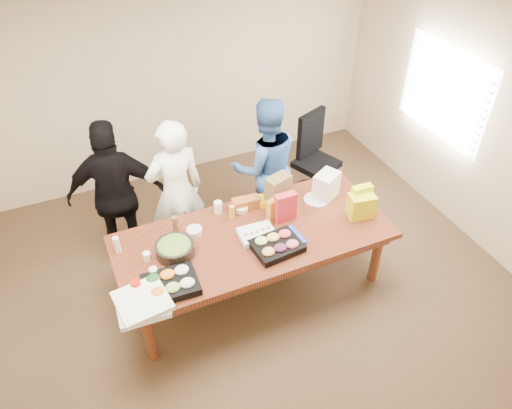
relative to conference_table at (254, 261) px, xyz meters
name	(u,v)px	position (x,y,z in m)	size (l,w,h in m)	color
floor	(254,285)	(0.00, 0.00, -0.39)	(5.50, 5.00, 0.02)	#47301E
ceiling	(253,45)	(0.00, 0.00, 2.33)	(5.50, 5.00, 0.02)	white
wall_back	(176,82)	(0.00, 2.50, 0.98)	(5.50, 0.04, 2.70)	beige
wall_right	(479,127)	(2.75, 0.00, 0.98)	(0.04, 5.00, 2.70)	beige
window_panel	(444,93)	(2.72, 0.60, 1.12)	(0.03, 1.40, 1.10)	white
window_blinds	(441,94)	(2.68, 0.60, 1.12)	(0.04, 1.36, 1.00)	beige
conference_table	(254,261)	(0.00, 0.00, 0.00)	(2.80, 1.20, 0.75)	#4C1C0F
office_chair	(317,161)	(1.40, 1.16, 0.18)	(0.57, 0.57, 1.11)	black
person_center	(176,191)	(-0.54, 0.86, 0.49)	(0.63, 0.42, 1.74)	white
person_right	(265,167)	(0.55, 0.91, 0.48)	(0.83, 0.65, 1.72)	#3460A3
person_left	(117,195)	(-1.14, 1.02, 0.52)	(1.04, 0.43, 1.78)	black
veggie_tray	(171,285)	(-0.96, -0.34, 0.41)	(0.49, 0.38, 0.07)	black
fruit_tray	(277,246)	(0.13, -0.27, 0.41)	(0.46, 0.36, 0.07)	black
sheet_cake	(257,234)	(0.03, -0.04, 0.41)	(0.36, 0.27, 0.06)	white
salad_bowl	(175,249)	(-0.80, 0.06, 0.44)	(0.38, 0.38, 0.12)	black
chip_bag_blue	(283,241)	(0.22, -0.23, 0.40)	(0.38, 0.29, 0.06)	#203BC0
chip_bag_red	(285,207)	(0.40, 0.09, 0.54)	(0.23, 0.09, 0.33)	red
chip_bag_yellow	(361,199)	(1.19, -0.11, 0.54)	(0.22, 0.09, 0.33)	#E3F706
chip_bag_orange	(274,209)	(0.30, 0.14, 0.50)	(0.16, 0.07, 0.26)	#C3761E
mayo_jar	(218,207)	(-0.20, 0.48, 0.44)	(0.09, 0.09, 0.14)	white
mustard_bottle	(232,212)	(-0.10, 0.32, 0.46)	(0.06, 0.06, 0.17)	gold
dressing_bottle	(175,224)	(-0.70, 0.37, 0.47)	(0.06, 0.06, 0.19)	brown
ranch_bottle	(117,245)	(-1.30, 0.31, 0.47)	(0.06, 0.06, 0.18)	beige
banana_bunch	(268,202)	(0.34, 0.37, 0.42)	(0.25, 0.14, 0.08)	#E0AE07
bread_loaf	(246,203)	(0.10, 0.43, 0.43)	(0.29, 0.13, 0.12)	brown
kraft_bag	(278,191)	(0.45, 0.36, 0.55)	(0.27, 0.16, 0.35)	brown
red_cup	(136,287)	(-1.25, -0.26, 0.44)	(0.09, 0.09, 0.12)	#C20B03
clear_cup_a	(154,273)	(-1.07, -0.15, 0.43)	(0.08, 0.08, 0.11)	white
clear_cup_b	(147,257)	(-1.07, 0.08, 0.42)	(0.07, 0.07, 0.10)	white
pizza_box_lower	(142,304)	(-1.25, -0.44, 0.40)	(0.43, 0.43, 0.05)	white
pizza_box_upper	(142,301)	(-1.24, -0.46, 0.45)	(0.43, 0.43, 0.05)	white
plate_a	(317,199)	(0.87, 0.24, 0.38)	(0.28, 0.28, 0.02)	white
plate_b	(278,202)	(0.46, 0.36, 0.38)	(0.25, 0.25, 0.02)	silver
dip_bowl_a	(241,209)	(0.04, 0.40, 0.40)	(0.14, 0.14, 0.06)	beige
dip_bowl_b	(194,231)	(-0.54, 0.26, 0.41)	(0.16, 0.16, 0.06)	silver
grocery_bag_white	(326,186)	(0.99, 0.26, 0.52)	(0.28, 0.20, 0.30)	white
grocery_bag_yellow	(361,206)	(1.15, -0.18, 0.51)	(0.26, 0.18, 0.26)	yellow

